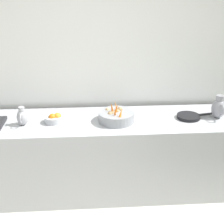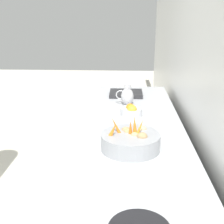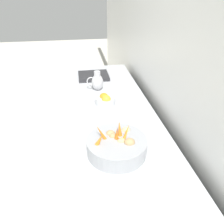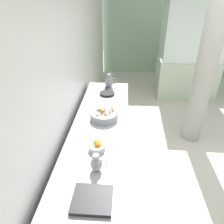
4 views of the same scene
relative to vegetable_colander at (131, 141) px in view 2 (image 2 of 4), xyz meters
The scene contains 5 objects.
prep_counter 0.53m from the vegetable_colander, 101.44° to the right, with size 0.74×3.02×0.87m, color #ADAFB5.
vegetable_colander is the anchor object (origin of this frame).
orange_bowl 0.65m from the vegetable_colander, 91.20° to the right, with size 0.18×0.18×0.10m.
metal_pitcher_short 0.96m from the vegetable_colander, 88.66° to the right, with size 0.17×0.12×0.20m.
counter_sink_basin 1.31m from the vegetable_colander, 88.56° to the right, with size 0.34×0.30×0.04m, color #232326.
Camera 2 is at (-1.40, 1.73, 1.69)m, focal length 48.27 mm.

